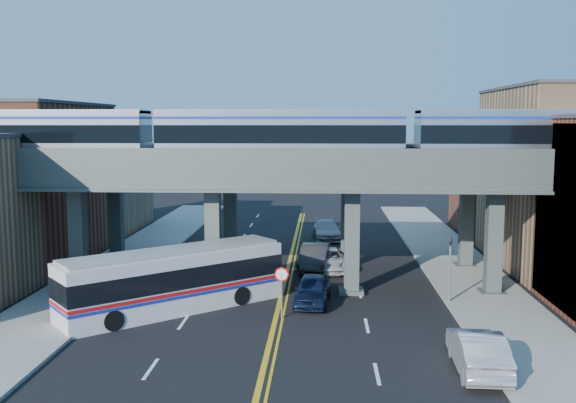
# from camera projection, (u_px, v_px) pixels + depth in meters

# --- Properties ---
(ground) EXTENTS (120.00, 120.00, 0.00)m
(ground) POSITION_uv_depth(u_px,v_px,m) (271.00, 338.00, 29.33)
(ground) COLOR black
(ground) RESTS_ON ground
(sidewalk_west) EXTENTS (5.00, 70.00, 0.16)m
(sidewalk_west) POSITION_uv_depth(u_px,v_px,m) (100.00, 279.00, 39.86)
(sidewalk_west) COLOR gray
(sidewalk_west) RESTS_ON ground
(sidewalk_east) EXTENTS (5.00, 70.00, 0.16)m
(sidewalk_east) POSITION_uv_depth(u_px,v_px,m) (475.00, 285.00, 38.61)
(sidewalk_east) COLOR gray
(sidewalk_east) RESTS_ON ground
(building_west_b) EXTENTS (8.00, 14.00, 11.00)m
(building_west_b) POSITION_uv_depth(u_px,v_px,m) (30.00, 183.00, 45.51)
(building_west_b) COLOR brown
(building_west_b) RESTS_ON ground
(building_west_c) EXTENTS (8.00, 10.00, 8.00)m
(building_west_c) POSITION_uv_depth(u_px,v_px,m) (95.00, 186.00, 58.58)
(building_west_c) COLOR #A27A54
(building_west_c) RESTS_ON ground
(building_east_b) EXTENTS (8.00, 14.00, 12.00)m
(building_east_b) POSITION_uv_depth(u_px,v_px,m) (562.00, 179.00, 43.44)
(building_east_b) COLOR #A27A54
(building_east_b) RESTS_ON ground
(building_east_c) EXTENTS (8.00, 10.00, 9.00)m
(building_east_c) POSITION_uv_depth(u_px,v_px,m) (506.00, 183.00, 56.50)
(building_east_c) COLOR brown
(building_east_c) RESTS_ON ground
(mural_panel) EXTENTS (0.10, 9.50, 9.50)m
(mural_panel) POSITION_uv_depth(u_px,v_px,m) (568.00, 224.00, 31.92)
(mural_panel) COLOR teal
(mural_panel) RESTS_ON ground
(elevated_viaduct_near) EXTENTS (52.00, 3.60, 7.40)m
(elevated_viaduct_near) POSITION_uv_depth(u_px,v_px,m) (282.00, 181.00, 36.46)
(elevated_viaduct_near) COLOR #3E4844
(elevated_viaduct_near) RESTS_ON ground
(elevated_viaduct_far) EXTENTS (52.00, 3.60, 7.40)m
(elevated_viaduct_far) POSITION_uv_depth(u_px,v_px,m) (289.00, 172.00, 43.40)
(elevated_viaduct_far) COLOR #3E4844
(elevated_viaduct_far) RESTS_ON ground
(transit_train) EXTENTS (42.88, 2.68, 3.12)m
(transit_train) POSITION_uv_depth(u_px,v_px,m) (280.00, 135.00, 36.14)
(transit_train) COLOR black
(transit_train) RESTS_ON elevated_viaduct_near
(stop_sign) EXTENTS (0.76, 0.09, 2.63)m
(stop_sign) POSITION_uv_depth(u_px,v_px,m) (282.00, 284.00, 32.07)
(stop_sign) COLOR slate
(stop_sign) RESTS_ON ground
(traffic_signal) EXTENTS (0.15, 0.18, 4.10)m
(traffic_signal) POSITION_uv_depth(u_px,v_px,m) (450.00, 262.00, 34.49)
(traffic_signal) COLOR slate
(traffic_signal) RESTS_ON ground
(transit_bus) EXTENTS (10.88, 9.83, 3.10)m
(transit_bus) POSITION_uv_depth(u_px,v_px,m) (174.00, 281.00, 33.39)
(transit_bus) COLOR silver
(transit_bus) RESTS_ON ground
(car_lane_a) EXTENTS (2.18, 4.65, 1.54)m
(car_lane_a) POSITION_uv_depth(u_px,v_px,m) (312.00, 290.00, 34.76)
(car_lane_a) COLOR black
(car_lane_a) RESTS_ON ground
(car_lane_b) EXTENTS (2.27, 5.24, 1.68)m
(car_lane_b) POSITION_uv_depth(u_px,v_px,m) (315.00, 257.00, 42.72)
(car_lane_b) COLOR #292A2C
(car_lane_b) RESTS_ON ground
(car_lane_c) EXTENTS (2.57, 5.18, 1.41)m
(car_lane_c) POSITION_uv_depth(u_px,v_px,m) (328.00, 260.00, 42.68)
(car_lane_c) COLOR silver
(car_lane_c) RESTS_ON ground
(car_lane_d) EXTENTS (2.67, 5.54, 1.56)m
(car_lane_d) POSITION_uv_depth(u_px,v_px,m) (327.00, 230.00, 53.96)
(car_lane_d) COLOR #9A999E
(car_lane_d) RESTS_ON ground
(car_parked_curb) EXTENTS (1.93, 5.11, 1.67)m
(car_parked_curb) POSITION_uv_depth(u_px,v_px,m) (478.00, 350.00, 25.36)
(car_parked_curb) COLOR #99999D
(car_parked_curb) RESTS_ON ground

